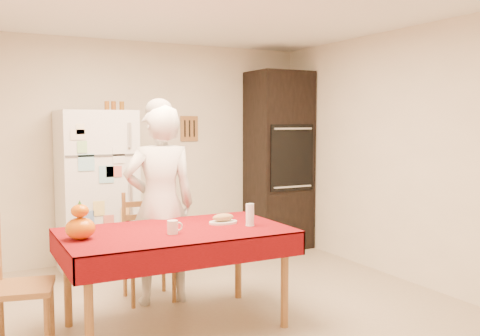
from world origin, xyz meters
TOP-DOWN VIEW (x-y plane):
  - floor at (0.00, 0.00)m, footprint 4.50×4.50m
  - room_shell at (0.00, 0.00)m, footprint 4.02×4.52m
  - refrigerator at (-0.65, 1.88)m, footprint 0.75×0.74m
  - oven_cabinet at (1.63, 1.93)m, footprint 0.70×0.62m
  - dining_table at (-0.47, 0.01)m, footprint 1.70×1.00m
  - chair_far at (-0.45, 0.79)m, footprint 0.45×0.43m
  - chair_left at (-1.63, 0.08)m, footprint 0.48×0.50m
  - seated_woman at (-0.38, 0.61)m, footprint 0.67×0.49m
  - coffee_mug at (-0.54, -0.12)m, footprint 0.08×0.08m
  - pumpkin_lower at (-1.18, 0.01)m, footprint 0.21×0.21m
  - pumpkin_upper at (-1.18, 0.01)m, footprint 0.12×0.12m
  - wine_glass at (0.11, -0.11)m, footprint 0.07×0.07m
  - bread_plate at (-0.04, 0.07)m, footprint 0.24×0.24m
  - bread_loaf at (-0.04, 0.07)m, footprint 0.18×0.10m
  - spice_jar_left at (-0.51, 1.93)m, footprint 0.05×0.05m
  - spice_jar_mid at (-0.44, 1.93)m, footprint 0.05×0.05m
  - spice_jar_right at (-0.35, 1.93)m, footprint 0.05×0.05m

SIDE VIEW (x-z plane):
  - floor at x=0.00m, z-range 0.00..0.00m
  - chair_far at x=-0.45m, z-range 0.03..0.98m
  - chair_left at x=-1.63m, z-range 0.03..0.98m
  - dining_table at x=-0.47m, z-range 0.31..1.07m
  - bread_plate at x=-0.04m, z-range 0.76..0.78m
  - bread_loaf at x=-0.04m, z-range 0.78..0.84m
  - coffee_mug at x=-0.54m, z-range 0.76..0.86m
  - pumpkin_lower at x=-1.18m, z-range 0.76..0.92m
  - wine_glass at x=0.11m, z-range 0.76..0.94m
  - refrigerator at x=-0.65m, z-range 0.00..1.70m
  - seated_woman at x=-0.38m, z-range 0.00..1.72m
  - pumpkin_upper at x=-1.18m, z-range 0.92..1.01m
  - oven_cabinet at x=1.63m, z-range 0.00..2.20m
  - room_shell at x=0.00m, z-range 0.37..2.88m
  - spice_jar_left at x=-0.51m, z-range 1.70..1.80m
  - spice_jar_mid at x=-0.44m, z-range 1.70..1.80m
  - spice_jar_right at x=-0.35m, z-range 1.70..1.80m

